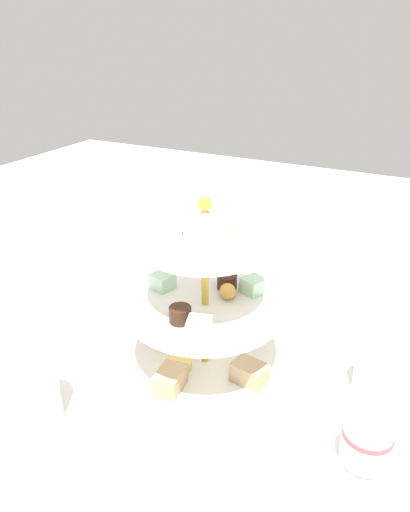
% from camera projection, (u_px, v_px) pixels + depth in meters
% --- Properties ---
extents(ground_plane, '(2.40, 2.40, 0.00)m').
position_uv_depth(ground_plane, '(205.00, 365.00, 0.73)').
color(ground_plane, silver).
extents(tiered_serving_stand, '(0.27, 0.27, 0.27)m').
position_uv_depth(tiered_serving_stand, '(205.00, 319.00, 0.69)').
color(tiered_serving_stand, white).
rests_on(tiered_serving_stand, ground_plane).
extents(water_glass_tall_right, '(0.07, 0.07, 0.13)m').
position_uv_depth(water_glass_tall_right, '(30.00, 382.00, 0.60)').
color(water_glass_tall_right, silver).
rests_on(water_glass_tall_right, ground_plane).
extents(water_glass_short_left, '(0.06, 0.06, 0.07)m').
position_uv_depth(water_glass_short_left, '(379.00, 370.00, 0.66)').
color(water_glass_short_left, silver).
rests_on(water_glass_short_left, ground_plane).
extents(teacup_with_saucer, '(0.09, 0.09, 0.05)m').
position_uv_depth(teacup_with_saucer, '(365.00, 448.00, 0.56)').
color(teacup_with_saucer, white).
rests_on(teacup_with_saucer, ground_plane).
extents(butter_knife_left, '(0.16, 0.07, 0.00)m').
position_uv_depth(butter_knife_left, '(115.00, 288.00, 0.94)').
color(butter_knife_left, silver).
rests_on(butter_knife_left, ground_plane).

